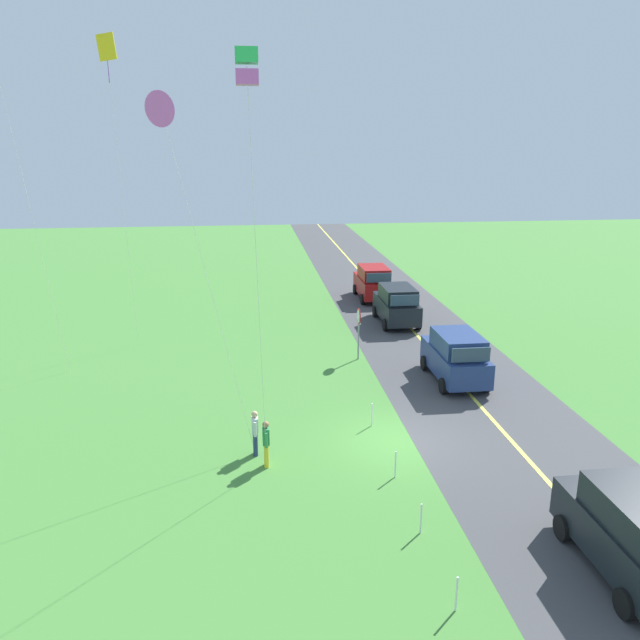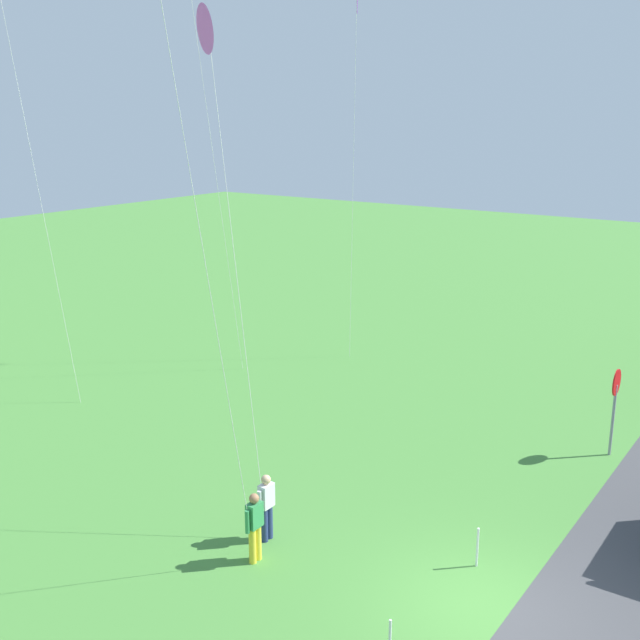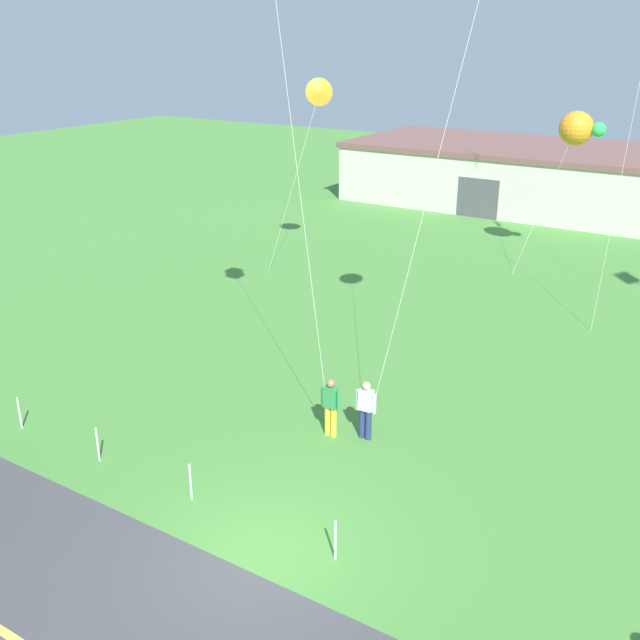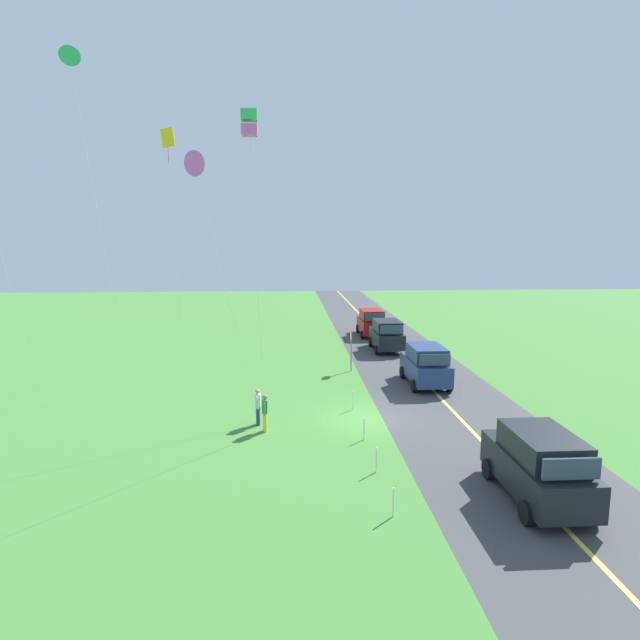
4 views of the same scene
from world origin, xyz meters
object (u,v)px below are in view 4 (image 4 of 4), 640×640
Objects in this scene: stop_sign at (351,342)px; kite_green_far at (168,143)px; car_suv_foreground at (426,365)px; kite_red_low at (196,165)px; car_parked_west_near at (538,464)px; car_parked_east_near at (387,335)px; person_adult_near at (258,405)px; kite_blue_mid at (249,124)px; car_parked_east_far at (371,322)px; kite_yellow_high at (70,59)px; person_adult_companion at (265,412)px.

stop_sign is 17.52m from kite_green_far.
kite_red_low reaches higher than car_suv_foreground.
kite_red_low is at bearing 53.37° from car_parked_west_near.
car_parked_east_near and car_parked_west_near have the same top height.
kite_green_far is at bearing -45.17° from person_adult_near.
kite_blue_mid is (-17.66, 8.40, 10.84)m from car_parked_east_near.
kite_red_low is at bearing 140.88° from car_parked_east_near.
kite_red_low reaches higher than car_parked_east_far.
car_suv_foreground is at bearing -97.19° from kite_yellow_high.
stop_sign is 21.91m from kite_yellow_high.
person_adult_near is (7.18, 9.01, -0.29)m from car_parked_west_near.
stop_sign is at bearing 13.28° from car_parked_west_near.
kite_red_low is at bearing 150.96° from car_parked_east_far.
stop_sign reaches higher than car_parked_east_near.
kite_red_low reaches higher than person_adult_near.
kite_red_low is at bearing -131.89° from kite_yellow_high.
kite_blue_mid reaches higher than car_suv_foreground.
car_suv_foreground is 0.37× the size of kite_red_low.
car_parked_east_far is at bearing 1.49° from car_parked_west_near.
stop_sign is at bearing -111.51° from kite_green_far.
kite_yellow_high is at bearing 145.66° from kite_green_far.
kite_yellow_high is 1.20× the size of kite_green_far.
kite_yellow_high is at bearing 48.11° from kite_red_low.
car_parked_west_near is at bearing -178.60° from car_parked_east_near.
car_suv_foreground is 2.75× the size of person_adult_companion.
person_adult_near is 0.09× the size of kite_yellow_high.
car_parked_east_far is 23.14m from person_adult_companion.
car_parked_east_near is at bearing -69.96° from kite_yellow_high.
kite_green_far is (14.49, 6.71, 13.33)m from person_adult_companion.
car_parked_east_far is 24.45m from kite_red_low.
person_adult_near is at bearing 150.49° from stop_sign.
person_adult_companion is (6.35, 8.67, -0.29)m from car_parked_west_near.
stop_sign is 10.52m from person_adult_near.
car_parked_east_far is (5.95, 0.19, 0.00)m from car_parked_east_near.
car_parked_west_near is 0.29× the size of kite_green_far.
kite_yellow_high reaches higher than car_parked_east_near.
car_parked_west_near is at bearing -21.13° from person_adult_companion.
car_parked_east_near is at bearing -99.67° from person_adult_near.
person_adult_companion is at bearing 159.95° from car_parked_east_far.
car_suv_foreground is at bearing -69.11° from kite_red_low.
person_adult_near is (-14.96, 8.46, -0.29)m from car_parked_east_near.
car_parked_west_near reaches higher than person_adult_near.
kite_red_low is 13.18m from kite_green_far.
kite_red_low is (-13.55, 11.02, 10.02)m from car_parked_east_near.
car_suv_foreground is 1.00× the size of car_parked_east_near.
kite_yellow_high reaches higher than car_parked_east_far.
car_parked_east_far is 0.24× the size of kite_yellow_high.
kite_yellow_high is at bearing 93.50° from stop_sign.
person_adult_near is 10.72m from kite_red_low.
kite_yellow_high is (6.78, 7.55, 6.32)m from kite_red_low.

